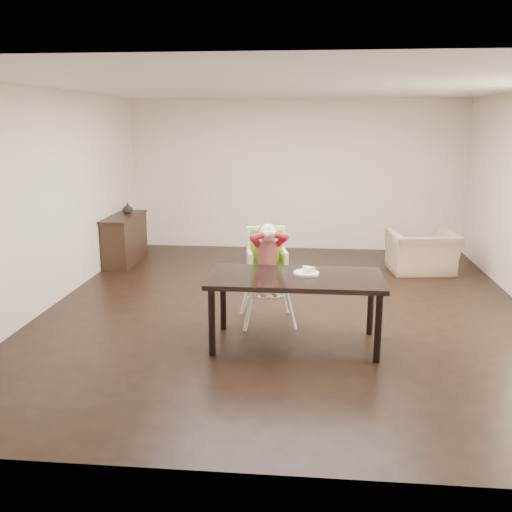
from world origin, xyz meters
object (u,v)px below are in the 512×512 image
Objects in this scene: dining_table at (295,283)px; high_chair at (267,253)px; armchair at (422,245)px; sideboard at (125,239)px.

high_chair is (-0.35, 0.69, 0.16)m from dining_table.
high_chair reaches higher than armchair.
armchair is (1.87, 3.12, -0.24)m from dining_table.
armchair is 0.79× the size of sideboard.
armchair reaches higher than dining_table.
high_chair is at bearing -45.49° from sideboard.
sideboard is (-4.79, 0.18, -0.04)m from armchair.
dining_table is at bearing -74.23° from high_chair.
armchair is at bearing 59.07° from dining_table.
high_chair is 0.93× the size of sideboard.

